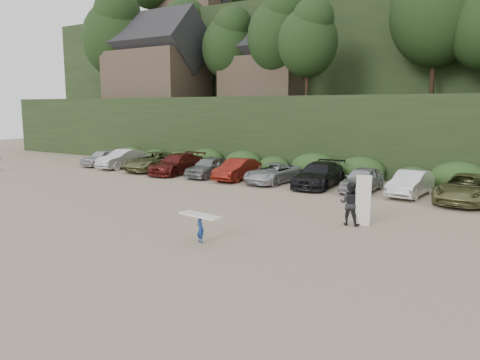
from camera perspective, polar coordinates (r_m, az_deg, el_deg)
The scene contains 5 objects.
ground at distance 21.88m, azimuth -0.81°, elevation -4.75°, with size 120.00×120.00×0.00m, color tan.
hillside_backdrop at distance 55.27m, azimuth 20.80°, elevation 14.67°, with size 90.00×41.50×28.00m.
parked_cars at distance 31.23m, azimuth 6.55°, elevation 0.76°, with size 39.58×6.08×1.61m.
child_surfer at distance 18.03m, azimuth -4.86°, elevation -5.30°, with size 1.90×0.76×1.11m.
adult_surfer at distance 21.10m, azimuth 13.41°, elevation -2.77°, with size 1.41×0.80×2.28m.
Camera 1 is at (11.81, -17.67, 5.19)m, focal length 35.00 mm.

